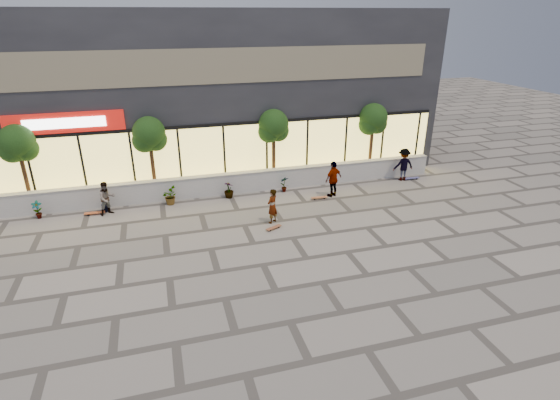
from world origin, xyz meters
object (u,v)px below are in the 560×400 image
object	(u,v)px
tree_west	(18,145)
skateboard_center	(274,228)
skateboard_left	(95,213)
skater_right_far	(403,165)
skateboard_right_near	(319,197)
skater_right_near	(333,179)
skater_center	(272,206)
tree_midwest	(149,136)
skater_left	(107,198)
tree_east	(373,121)
skateboard_right_far	(412,178)
tree_mideast	(274,128)

from	to	relation	value
tree_west	skateboard_center	world-z (taller)	tree_west
skateboard_left	skater_right_far	bearing A→B (deg)	1.46
tree_west	skateboard_right_near	distance (m)	13.63
skater_right_near	skater_right_far	distance (m)	4.57
skater_center	skateboard_right_near	size ratio (longest dim) A/B	1.88
tree_midwest	skater_left	size ratio (longest dim) A/B	2.56
tree_east	skateboard_left	bearing A→B (deg)	-173.87
skateboard_right_near	skateboard_right_far	distance (m)	5.85
tree_mideast	skater_center	distance (m)	5.15
tree_west	tree_east	distance (m)	17.00
tree_mideast	skateboard_left	world-z (taller)	tree_mideast
skater_center	skater_left	distance (m)	7.35
skater_right_far	skateboard_left	world-z (taller)	skater_right_far
tree_east	skater_right_far	world-z (taller)	tree_east
skater_right_far	skateboard_center	distance (m)	9.00
tree_mideast	skater_center	size ratio (longest dim) A/B	2.56
skater_right_near	skateboard_right_far	xyz separation A→B (m)	(4.99, 0.96, -0.81)
tree_mideast	skater_center	world-z (taller)	tree_mideast
tree_midwest	tree_mideast	world-z (taller)	same
skateboard_center	skateboard_right_near	world-z (taller)	skateboard_right_near
tree_midwest	skateboard_right_near	size ratio (longest dim) A/B	4.81
tree_west	skater_left	world-z (taller)	tree_west
skateboard_right_near	skater_center	bearing A→B (deg)	-142.78
tree_west	skateboard_left	xyz separation A→B (m)	(2.80, -1.52, -2.90)
tree_west	tree_midwest	xyz separation A→B (m)	(5.50, 0.00, 0.00)
skater_right_near	tree_midwest	bearing A→B (deg)	-41.48
skateboard_left	skater_center	bearing A→B (deg)	-20.68
tree_west	skater_right_far	distance (m)	18.43
skateboard_center	skateboard_right_near	xyz separation A→B (m)	(2.96, 2.48, 0.01)
tree_east	skateboard_right_near	xyz separation A→B (m)	(-3.94, -2.62, -2.91)
tree_midwest	skateboard_right_far	bearing A→B (deg)	-6.43
tree_east	skateboard_right_near	distance (m)	5.56
tree_west	skateboard_center	size ratio (longest dim) A/B	5.24
skateboard_left	skateboard_right_far	xyz separation A→B (m)	(16.00, 0.02, -0.00)
skater_right_far	skateboard_right_near	distance (m)	5.40
skater_center	skateboard_right_near	distance (m)	3.46
tree_midwest	skateboard_left	xyz separation A→B (m)	(-2.70, -1.52, -2.90)
skater_right_near	tree_mideast	bearing A→B (deg)	-71.76
tree_east	skater_left	xyz separation A→B (m)	(-13.57, -1.65, -2.22)
skater_right_far	skateboard_right_far	size ratio (longest dim) A/B	2.01
tree_west	skateboard_right_far	distance (m)	19.08
skateboard_left	skateboard_right_far	bearing A→B (deg)	1.09
skater_center	skater_left	world-z (taller)	skater_center
tree_midwest	tree_east	distance (m)	11.50
skateboard_center	skater_right_near	bearing A→B (deg)	10.67
tree_west	skater_right_far	world-z (taller)	tree_west
tree_west	skater_right_near	bearing A→B (deg)	-10.11
tree_mideast	skateboard_right_far	size ratio (longest dim) A/B	4.52
tree_mideast	tree_west	bearing A→B (deg)	180.00
tree_midwest	skateboard_right_far	xyz separation A→B (m)	(13.30, -1.50, -2.90)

